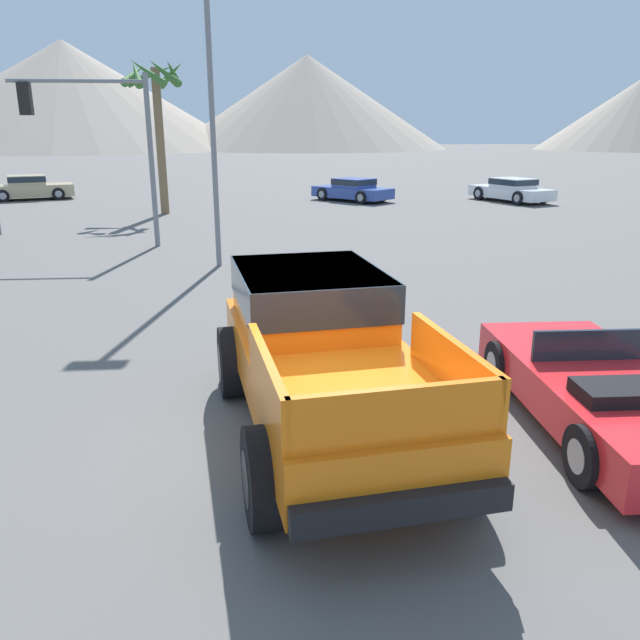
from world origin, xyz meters
name	(u,v)px	position (x,y,z in m)	size (l,w,h in m)	color
ground_plane	(309,433)	(0.00, 0.00, 0.00)	(320.00, 320.00, 0.00)	#5B5956
orange_pickup_truck	(320,344)	(0.15, 0.21, 1.06)	(2.82, 5.39, 1.84)	orange
red_convertible_car	(603,393)	(3.58, -0.11, 0.44)	(1.93, 4.24, 1.09)	red
parked_car_tan	(29,187)	(-12.93, 27.75, 0.63)	(4.60, 3.19, 1.25)	tan
parked_car_blue	(353,189)	(3.96, 25.58, 0.59)	(4.11, 4.22, 1.15)	#334C9E
parked_car_white	(511,190)	(12.00, 24.63, 0.61)	(3.38, 4.82, 1.18)	white
traffic_light_main	(94,126)	(-5.53, 13.11, 3.62)	(4.03, 0.38, 5.13)	slate
street_lamp_post	(210,71)	(-1.77, 9.90, 4.91)	(0.90, 0.24, 8.24)	slate
palm_tree_tall	(155,97)	(-4.99, 21.24, 4.83)	(2.68, 2.70, 6.35)	brown
distant_mountain_range	(215,100)	(-9.79, 119.46, 9.01)	(158.15, 66.71, 19.37)	gray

